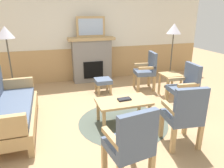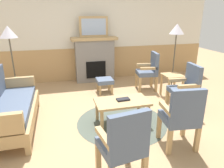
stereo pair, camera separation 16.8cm
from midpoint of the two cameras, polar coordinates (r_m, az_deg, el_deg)
The scene contains 16 objects.
ground_plane at distance 4.17m, azimuth 2.40°, elevation -8.70°, with size 14.00×14.00×0.00m, color tan.
wall_back at distance 6.25m, azimuth -4.58°, elevation 13.21°, with size 7.20×0.14×2.70m.
fireplace at distance 6.11m, azimuth -3.99°, elevation 6.84°, with size 1.30×0.44×1.28m.
framed_picture at distance 5.99m, azimuth -4.20°, elevation 15.36°, with size 0.80×0.04×0.56m.
couch at distance 3.96m, azimuth -25.13°, elevation -5.85°, with size 0.70×1.80×0.98m.
coffee_table at distance 3.78m, azimuth 4.02°, elevation -5.32°, with size 0.96×0.56×0.44m.
round_rug at distance 3.95m, azimuth 3.89°, elevation -10.37°, with size 1.66×1.66×0.01m, color #4C564C.
book_on_table at distance 3.77m, azimuth 4.32°, elevation -4.22°, with size 0.24×0.13×0.03m, color black.
footstool at distance 5.24m, azimuth -1.11°, elevation 0.64°, with size 0.40×0.40×0.36m.
armchair_near_fireplace at distance 5.50m, azimuth 11.05°, elevation 3.93°, with size 0.55×0.55×0.98m.
armchair_by_window_left at distance 4.44m, azimuth 20.72°, elevation -0.64°, with size 0.52×0.52×0.98m.
armchair_front_left at distance 2.46m, azimuth 5.23°, elevation -15.84°, with size 0.55×0.55×0.98m.
armchair_front_center at distance 3.22m, azimuth 19.96°, elevation -8.03°, with size 0.53×0.53×0.98m.
side_table at distance 5.17m, azimuth 17.06°, elevation 1.24°, with size 0.44×0.44×0.55m.
floor_lamp_by_couch at distance 4.96m, azimuth -25.54°, elevation 11.57°, with size 0.36×0.36×1.68m.
floor_lamp_by_chairs at distance 5.56m, azimuth 18.11°, elevation 13.08°, with size 0.36×0.36×1.68m.
Camera 2 is at (-1.02, -3.55, 1.94)m, focal length 33.39 mm.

